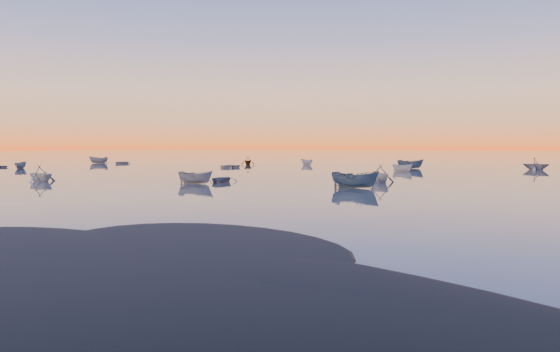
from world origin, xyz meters
The scene contains 5 objects.
ground centered at (0.00, 100.00, 0.00)m, with size 600.00×600.00×0.00m, color slate.
moored_fleet centered at (0.00, 53.00, 0.00)m, with size 124.00×58.00×1.20m, color #B8B9B4, non-canonical shape.
boat_near_left centered at (-6.60, 31.42, 0.00)m, with size 4.05×1.69×1.01m, color slate.
boat_near_center centered at (-7.74, 28.55, 0.00)m, with size 3.76×1.59×1.30m, color slate.
boat_near_right centered at (8.07, 38.17, 0.00)m, with size 3.95×1.78×1.38m, color #B8B9B4.
Camera 1 is at (23.08, -15.80, 3.78)m, focal length 35.00 mm.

